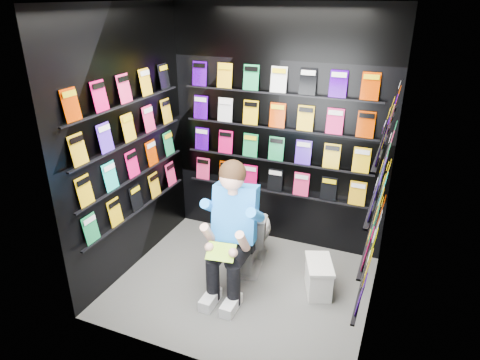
% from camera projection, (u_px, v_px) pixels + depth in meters
% --- Properties ---
extents(floor, '(2.40, 2.40, 0.00)m').
position_uv_depth(floor, '(242.00, 285.00, 4.24)').
color(floor, slate).
rests_on(floor, ground).
extents(ceiling, '(2.40, 2.40, 0.00)m').
position_uv_depth(ceiling, '(243.00, 2.00, 3.20)').
color(ceiling, white).
rests_on(ceiling, floor).
extents(wall_back, '(2.40, 0.04, 2.60)m').
position_uv_depth(wall_back, '(278.00, 132.00, 4.57)').
color(wall_back, black).
rests_on(wall_back, floor).
extents(wall_front, '(2.40, 0.04, 2.60)m').
position_uv_depth(wall_front, '(186.00, 213.00, 2.87)').
color(wall_front, black).
rests_on(wall_front, floor).
extents(wall_left, '(0.04, 2.00, 2.60)m').
position_uv_depth(wall_left, '(128.00, 146.00, 4.14)').
color(wall_left, black).
rests_on(wall_left, floor).
extents(wall_right, '(0.04, 2.00, 2.60)m').
position_uv_depth(wall_right, '(386.00, 185.00, 3.30)').
color(wall_right, black).
rests_on(wall_right, floor).
extents(comics_back, '(2.10, 0.06, 1.37)m').
position_uv_depth(comics_back, '(277.00, 132.00, 4.54)').
color(comics_back, '#F22C6A').
rests_on(comics_back, wall_back).
extents(comics_left, '(0.06, 1.70, 1.37)m').
position_uv_depth(comics_left, '(130.00, 146.00, 4.13)').
color(comics_left, '#F22C6A').
rests_on(comics_left, wall_left).
extents(comics_right, '(0.06, 1.70, 1.37)m').
position_uv_depth(comics_right, '(382.00, 184.00, 3.31)').
color(comics_right, '#F22C6A').
rests_on(comics_right, wall_right).
extents(toilet, '(0.53, 0.81, 0.73)m').
position_uv_depth(toilet, '(251.00, 233.00, 4.45)').
color(toilet, silver).
rests_on(toilet, floor).
extents(longbox, '(0.34, 0.44, 0.29)m').
position_uv_depth(longbox, '(318.00, 278.00, 4.11)').
color(longbox, white).
rests_on(longbox, floor).
extents(longbox_lid, '(0.36, 0.47, 0.03)m').
position_uv_depth(longbox_lid, '(320.00, 264.00, 4.05)').
color(longbox_lid, white).
rests_on(longbox_lid, longbox).
extents(reader, '(0.66, 0.87, 1.47)m').
position_uv_depth(reader, '(236.00, 214.00, 3.96)').
color(reader, '#2D83EC').
rests_on(reader, toilet).
extents(held_comic, '(0.27, 0.19, 0.11)m').
position_uv_depth(held_comic, '(221.00, 252.00, 3.74)').
color(held_comic, green).
rests_on(held_comic, reader).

